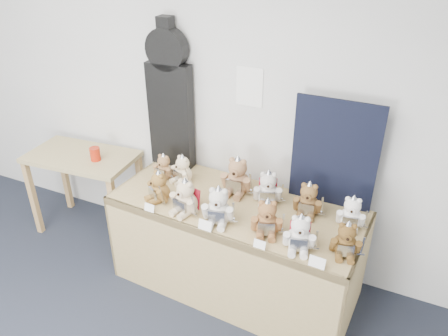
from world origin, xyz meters
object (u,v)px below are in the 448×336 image
at_px(teddy_front_end, 346,241).
at_px(teddy_back_centre_right, 268,189).
at_px(teddy_front_far_right, 300,234).
at_px(teddy_back_left, 182,170).
at_px(display_table, 231,228).
at_px(guitar_case, 170,97).
at_px(teddy_back_right, 308,200).
at_px(side_table, 83,167).
at_px(red_cup, 95,154).
at_px(teddy_back_far_left, 164,168).
at_px(teddy_back_centre_left, 237,177).
at_px(teddy_front_far_left, 159,187).
at_px(teddy_front_left, 185,198).
at_px(teddy_front_centre, 218,207).
at_px(teddy_front_right, 267,219).
at_px(teddy_back_end, 351,214).

xyz_separation_m(teddy_front_end, teddy_back_centre_right, (-0.64, 0.35, 0.01)).
height_order(teddy_front_far_right, teddy_back_left, teddy_front_far_right).
xyz_separation_m(display_table, teddy_back_left, (-0.52, 0.20, 0.27)).
relative_size(guitar_case, teddy_back_right, 4.34).
relative_size(side_table, teddy_front_end, 3.77).
relative_size(side_table, red_cup, 8.54).
distance_m(side_table, teddy_back_far_left, 0.89).
bearing_deg(teddy_back_centre_left, teddy_front_far_left, -146.07).
relative_size(teddy_front_left, teddy_front_end, 1.12).
bearing_deg(teddy_front_far_right, teddy_front_centre, 162.61).
bearing_deg(teddy_back_centre_left, teddy_back_far_left, -177.16).
xyz_separation_m(side_table, teddy_back_centre_left, (1.49, 0.05, 0.24)).
xyz_separation_m(guitar_case, teddy_back_right, (1.24, -0.25, -0.48)).
bearing_deg(display_table, red_cup, 176.12).
bearing_deg(teddy_front_centre, teddy_front_end, -10.71).
height_order(guitar_case, teddy_front_right, guitar_case).
bearing_deg(teddy_back_far_left, teddy_front_left, -36.54).
distance_m(teddy_front_left, teddy_front_end, 1.12).
relative_size(teddy_front_centre, teddy_back_right, 1.10).
xyz_separation_m(teddy_front_centre, teddy_back_centre_right, (0.22, 0.38, -0.01)).
height_order(red_cup, teddy_back_centre_left, teddy_back_centre_left).
bearing_deg(teddy_back_centre_right, teddy_back_left, 161.74).
xyz_separation_m(guitar_case, teddy_front_right, (1.06, -0.58, -0.48)).
bearing_deg(teddy_front_right, teddy_front_far_left, 158.81).
bearing_deg(teddy_back_left, red_cup, -155.74).
bearing_deg(teddy_back_right, teddy_back_centre_right, 170.20).
relative_size(teddy_back_right, teddy_back_end, 1.07).
relative_size(guitar_case, teddy_front_left, 4.10).
bearing_deg(guitar_case, teddy_back_centre_left, -17.78).
height_order(display_table, teddy_front_far_right, teddy_front_far_right).
bearing_deg(teddy_back_right, display_table, -165.75).
xyz_separation_m(guitar_case, teddy_front_centre, (0.72, -0.61, -0.47)).
distance_m(teddy_front_centre, teddy_back_centre_right, 0.44).
xyz_separation_m(red_cup, teddy_back_far_left, (0.68, 0.02, 0.02)).
xyz_separation_m(teddy_front_centre, teddy_back_right, (0.53, 0.36, -0.01)).
xyz_separation_m(teddy_front_centre, teddy_back_centre_left, (-0.04, 0.41, 0.01)).
height_order(teddy_front_left, teddy_back_end, teddy_front_left).
relative_size(display_table, teddy_back_centre_right, 6.59).
relative_size(side_table, teddy_back_far_left, 4.26).
xyz_separation_m(teddy_front_right, teddy_front_end, (0.52, 0.01, -0.01)).
relative_size(guitar_case, teddy_back_centre_left, 3.65).
height_order(teddy_front_far_left, teddy_back_right, teddy_back_right).
distance_m(teddy_back_end, teddy_back_far_left, 1.49).
bearing_deg(teddy_back_centre_right, guitar_case, 147.32).
bearing_deg(display_table, teddy_front_far_right, -17.53).
height_order(display_table, guitar_case, guitar_case).
xyz_separation_m(teddy_front_end, teddy_back_right, (-0.33, 0.33, 0.01)).
distance_m(guitar_case, teddy_back_far_left, 0.56).
bearing_deg(teddy_front_right, teddy_back_left, 139.12).
bearing_deg(teddy_front_far_left, teddy_back_far_left, 146.19).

